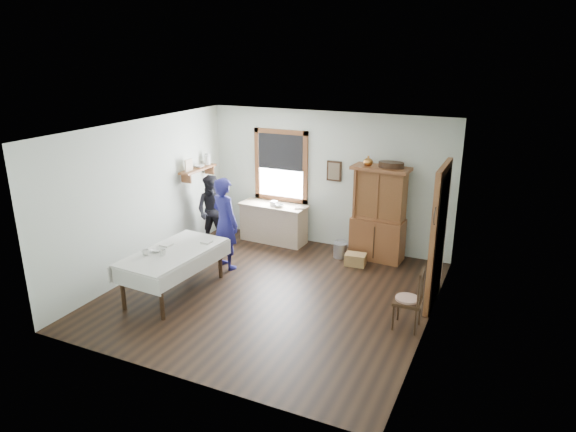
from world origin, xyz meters
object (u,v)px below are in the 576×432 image
(china_hutch, at_px, (379,214))
(woman_blue, at_px, (225,227))
(wicker_basket, at_px, (355,259))
(work_counter, at_px, (274,223))
(pail, at_px, (340,250))
(dining_table, at_px, (174,272))
(spindle_chair, at_px, (408,298))
(figure_dark, at_px, (213,214))

(china_hutch, bearing_deg, woman_blue, -143.60)
(wicker_basket, bearing_deg, work_counter, 166.14)
(pail, xyz_separation_m, woman_blue, (-1.75, -1.32, 0.64))
(dining_table, distance_m, pail, 3.24)
(work_counter, height_order, spindle_chair, spindle_chair)
(figure_dark, bearing_deg, china_hutch, 3.53)
(dining_table, height_order, figure_dark, figure_dark)
(spindle_chair, xyz_separation_m, figure_dark, (-4.28, 1.60, 0.21))
(work_counter, distance_m, figure_dark, 1.26)
(spindle_chair, height_order, pail, spindle_chair)
(pail, height_order, wicker_basket, pail)
(pail, bearing_deg, spindle_chair, -50.25)
(dining_table, xyz_separation_m, figure_dark, (-0.58, 2.09, 0.30))
(woman_blue, distance_m, figure_dark, 1.16)
(work_counter, height_order, pail, work_counter)
(work_counter, height_order, wicker_basket, work_counter)
(spindle_chair, distance_m, pail, 2.73)
(dining_table, distance_m, wicker_basket, 3.31)
(china_hutch, relative_size, wicker_basket, 4.77)
(woman_blue, bearing_deg, work_counter, -74.85)
(pail, bearing_deg, china_hutch, 18.88)
(china_hutch, height_order, dining_table, china_hutch)
(figure_dark, bearing_deg, spindle_chair, -29.40)
(wicker_basket, xyz_separation_m, woman_blue, (-2.13, -1.07, 0.67))
(spindle_chair, bearing_deg, wicker_basket, 122.64)
(work_counter, bearing_deg, pail, -5.53)
(woman_blue, bearing_deg, china_hutch, -124.60)
(pail, distance_m, figure_dark, 2.64)
(work_counter, bearing_deg, woman_blue, -94.69)
(woman_blue, relative_size, figure_dark, 1.17)
(work_counter, height_order, figure_dark, figure_dark)
(pail, bearing_deg, work_counter, 171.67)
(work_counter, xyz_separation_m, wicker_basket, (1.93, -0.48, -0.29))
(wicker_basket, bearing_deg, pail, 147.00)
(pail, relative_size, woman_blue, 0.18)
(wicker_basket, relative_size, woman_blue, 0.24)
(china_hutch, xyz_separation_m, figure_dark, (-3.19, -0.70, -0.22))
(dining_table, distance_m, spindle_chair, 3.73)
(figure_dark, bearing_deg, pail, 1.82)
(pail, height_order, figure_dark, figure_dark)
(spindle_chair, distance_m, wicker_basket, 2.30)
(figure_dark, bearing_deg, wicker_basket, -4.35)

